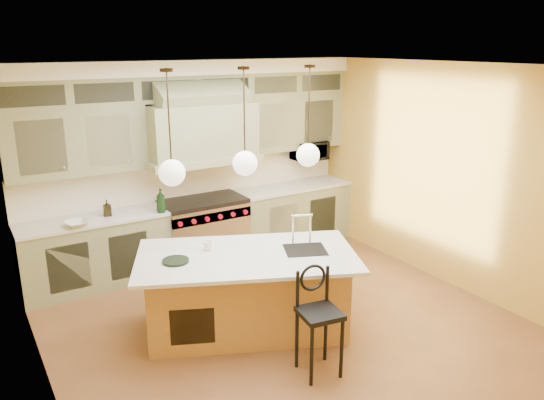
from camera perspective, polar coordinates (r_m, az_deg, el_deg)
floor at (r=6.30m, az=1.16°, el=-13.11°), size 5.00×5.00×0.00m
ceiling at (r=5.48m, az=1.34°, el=14.27°), size 5.00×5.00×0.00m
wall_back at (r=7.87m, az=-8.69°, el=4.13°), size 5.00×0.00×5.00m
wall_front at (r=4.00m, az=21.29°, el=-9.29°), size 5.00×0.00×5.00m
wall_left at (r=4.91m, az=-24.18°, el=-4.82°), size 0.00×5.00×5.00m
wall_right at (r=7.34m, az=17.90°, el=2.61°), size 0.00×5.00×5.00m
back_cabinetry at (r=7.64m, az=-7.89°, el=3.63°), size 5.00×0.77×2.90m
range at (r=7.82m, az=-7.35°, el=-3.25°), size 1.20×0.74×0.96m
kitchen_island at (r=5.99m, az=-2.67°, el=-9.69°), size 2.67×2.10×1.35m
counter_stool at (r=5.22m, az=5.00°, el=-12.20°), size 0.43×0.43×1.08m
microwave at (r=8.60m, az=4.06°, el=5.33°), size 0.54×0.37×0.30m
oil_bottle_a at (r=7.19m, az=-11.88°, el=-0.07°), size 0.13×0.13×0.33m
oil_bottle_b at (r=7.24m, az=-17.32°, el=-0.82°), size 0.11×0.11×0.22m
fruit_bowl at (r=6.97m, az=-20.21°, el=-2.41°), size 0.34×0.34×0.07m
cup at (r=5.91m, az=-6.91°, el=-4.89°), size 0.13×0.13×0.10m
pendant_left at (r=5.17m, az=-10.73°, el=3.21°), size 0.26×0.26×1.11m
pendant_center at (r=5.50m, az=-2.93°, el=4.27°), size 0.26×0.26×1.11m
pendant_right at (r=5.92m, az=3.90°, el=5.12°), size 0.26×0.26×1.11m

